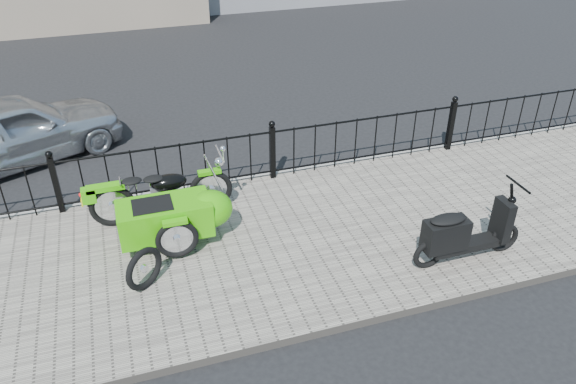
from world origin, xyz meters
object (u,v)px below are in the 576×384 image
object	(u,v)px
scooter	(462,235)
sedan_car	(15,130)
motorcycle_sidecar	(176,210)
spare_tire	(144,269)

from	to	relation	value
scooter	sedan_car	size ratio (longest dim) A/B	0.44
motorcycle_sidecar	scooter	size ratio (longest dim) A/B	1.37
motorcycle_sidecar	spare_tire	xyz separation A→B (m)	(-0.57, -0.98, -0.17)
motorcycle_sidecar	scooter	xyz separation A→B (m)	(3.64, -1.76, -0.04)
spare_tire	sedan_car	world-z (taller)	sedan_car
motorcycle_sidecar	sedan_car	distance (m)	4.28
scooter	spare_tire	world-z (taller)	scooter
spare_tire	scooter	bearing A→B (deg)	-10.48
spare_tire	sedan_car	bearing A→B (deg)	112.32
motorcycle_sidecar	sedan_car	bearing A→B (deg)	124.51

